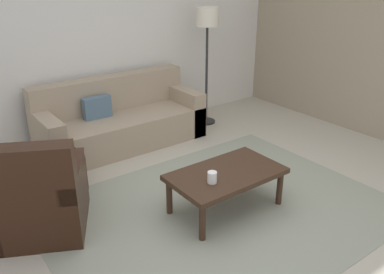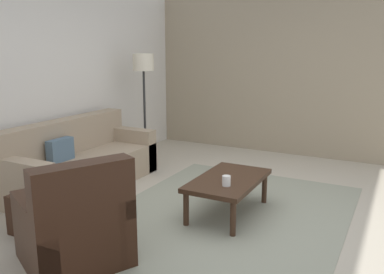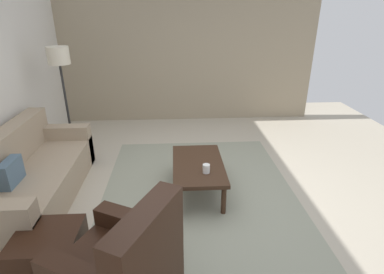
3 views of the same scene
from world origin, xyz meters
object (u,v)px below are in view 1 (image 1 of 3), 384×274
at_px(couch_main, 119,122).
at_px(cup, 212,177).
at_px(lamp_standing, 207,29).
at_px(armchair_leather, 36,203).
at_px(coffee_table, 226,177).
at_px(ottoman, 52,170).

xyz_separation_m(couch_main, cup, (-0.16, -2.18, 0.16)).
bearing_deg(couch_main, lamp_standing, -4.25).
xyz_separation_m(couch_main, armchair_leather, (-1.52, -1.40, 0.01)).
height_order(cup, lamp_standing, lamp_standing).
distance_m(coffee_table, cup, 0.27).
bearing_deg(ottoman, lamp_standing, 12.31).
distance_m(coffee_table, lamp_standing, 2.62).
bearing_deg(cup, ottoman, 122.96).
bearing_deg(lamp_standing, coffee_table, -123.81).
bearing_deg(armchair_leather, coffee_table, -23.67).
height_order(armchair_leather, coffee_table, armchair_leather).
bearing_deg(couch_main, armchair_leather, -137.22).
relative_size(cup, lamp_standing, 0.06).
xyz_separation_m(coffee_table, lamp_standing, (1.34, 2.00, 1.05)).
bearing_deg(ottoman, cup, -57.04).
xyz_separation_m(cup, lamp_standing, (1.58, 2.08, 0.95)).
distance_m(couch_main, armchair_leather, 2.06).
height_order(couch_main, cup, couch_main).
bearing_deg(cup, armchair_leather, 150.17).
bearing_deg(armchair_leather, cup, -29.83).
relative_size(couch_main, cup, 20.25).
bearing_deg(coffee_table, ottoman, 130.39).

